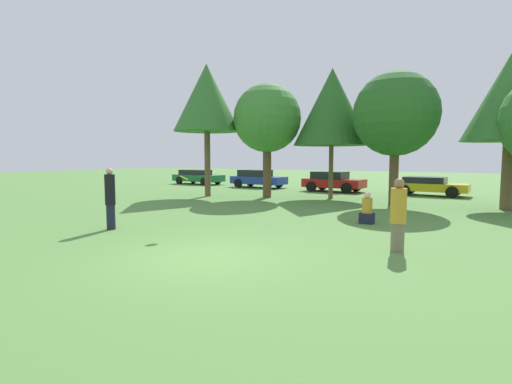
{
  "coord_description": "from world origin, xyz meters",
  "views": [
    {
      "loc": [
        5.37,
        -6.58,
        2.23
      ],
      "look_at": [
        -0.56,
        3.09,
        1.22
      ],
      "focal_mm": 26.67,
      "sensor_mm": 36.0,
      "label": 1
    }
  ],
  "objects_px": {
    "tree_0": "(207,98)",
    "parked_car_blue": "(257,178)",
    "person_catcher": "(398,215)",
    "tree_3": "(396,114)",
    "parked_car_red": "(333,181)",
    "person_thrower": "(110,198)",
    "tree_2": "(332,107)",
    "frisbee": "(184,178)",
    "tree_1": "(267,119)",
    "bystander_sitting": "(367,211)",
    "parked_car_yellow": "(429,185)",
    "parked_car_green": "(197,177)"
  },
  "relations": [
    {
      "from": "person_thrower",
      "to": "tree_2",
      "type": "height_order",
      "value": "tree_2"
    },
    {
      "from": "person_thrower",
      "to": "bystander_sitting",
      "type": "height_order",
      "value": "person_thrower"
    },
    {
      "from": "person_catcher",
      "to": "tree_1",
      "type": "xyz_separation_m",
      "value": [
        -8.95,
        9.3,
        3.54
      ]
    },
    {
      "from": "bystander_sitting",
      "to": "parked_car_red",
      "type": "distance_m",
      "value": 12.59
    },
    {
      "from": "person_thrower",
      "to": "frisbee",
      "type": "bearing_deg",
      "value": 5.56
    },
    {
      "from": "tree_1",
      "to": "tree_0",
      "type": "bearing_deg",
      "value": -159.9
    },
    {
      "from": "tree_0",
      "to": "parked_car_yellow",
      "type": "bearing_deg",
      "value": 33.31
    },
    {
      "from": "tree_1",
      "to": "frisbee",
      "type": "bearing_deg",
      "value": -73.29
    },
    {
      "from": "parked_car_red",
      "to": "person_thrower",
      "type": "bearing_deg",
      "value": -91.11
    },
    {
      "from": "tree_2",
      "to": "parked_car_blue",
      "type": "bearing_deg",
      "value": 148.23
    },
    {
      "from": "parked_car_green",
      "to": "parked_car_red",
      "type": "bearing_deg",
      "value": -1.1
    },
    {
      "from": "tree_0",
      "to": "parked_car_blue",
      "type": "distance_m",
      "value": 8.85
    },
    {
      "from": "frisbee",
      "to": "parked_car_blue",
      "type": "xyz_separation_m",
      "value": [
        -7.39,
        16.32,
        -0.95
      ]
    },
    {
      "from": "tree_0",
      "to": "parked_car_green",
      "type": "bearing_deg",
      "value": 133.47
    },
    {
      "from": "tree_0",
      "to": "tree_3",
      "type": "distance_m",
      "value": 10.4
    },
    {
      "from": "person_thrower",
      "to": "person_catcher",
      "type": "xyz_separation_m",
      "value": [
        8.27,
        1.73,
        -0.1
      ]
    },
    {
      "from": "bystander_sitting",
      "to": "tree_1",
      "type": "bearing_deg",
      "value": 141.66
    },
    {
      "from": "tree_0",
      "to": "parked_car_blue",
      "type": "bearing_deg",
      "value": 97.73
    },
    {
      "from": "person_thrower",
      "to": "parked_car_green",
      "type": "bearing_deg",
      "value": 111.0
    },
    {
      "from": "bystander_sitting",
      "to": "parked_car_yellow",
      "type": "height_order",
      "value": "parked_car_yellow"
    },
    {
      "from": "parked_car_blue",
      "to": "frisbee",
      "type": "bearing_deg",
      "value": -62.76
    },
    {
      "from": "frisbee",
      "to": "tree_0",
      "type": "distance_m",
      "value": 11.81
    },
    {
      "from": "parked_car_red",
      "to": "parked_car_yellow",
      "type": "distance_m",
      "value": 5.88
    },
    {
      "from": "bystander_sitting",
      "to": "parked_car_blue",
      "type": "bearing_deg",
      "value": 134.47
    },
    {
      "from": "person_thrower",
      "to": "parked_car_red",
      "type": "distance_m",
      "value": 16.71
    },
    {
      "from": "person_thrower",
      "to": "tree_3",
      "type": "xyz_separation_m",
      "value": [
        6.22,
        11.09,
        3.29
      ]
    },
    {
      "from": "tree_3",
      "to": "parked_car_red",
      "type": "relative_size",
      "value": 1.55
    },
    {
      "from": "person_thrower",
      "to": "tree_1",
      "type": "relative_size",
      "value": 0.3
    },
    {
      "from": "person_thrower",
      "to": "frisbee",
      "type": "xyz_separation_m",
      "value": [
        2.4,
        0.75,
        0.67
      ]
    },
    {
      "from": "tree_1",
      "to": "tree_2",
      "type": "relative_size",
      "value": 0.9
    },
    {
      "from": "frisbee",
      "to": "tree_2",
      "type": "height_order",
      "value": "tree_2"
    },
    {
      "from": "person_thrower",
      "to": "tree_2",
      "type": "bearing_deg",
      "value": 66.16
    },
    {
      "from": "bystander_sitting",
      "to": "parked_car_yellow",
      "type": "xyz_separation_m",
      "value": [
        0.46,
        11.76,
        0.17
      ]
    },
    {
      "from": "person_thrower",
      "to": "person_catcher",
      "type": "bearing_deg",
      "value": -0.0
    },
    {
      "from": "tree_0",
      "to": "parked_car_blue",
      "type": "height_order",
      "value": "tree_0"
    },
    {
      "from": "tree_1",
      "to": "parked_car_blue",
      "type": "distance_m",
      "value": 8.3
    },
    {
      "from": "bystander_sitting",
      "to": "parked_car_red",
      "type": "bearing_deg",
      "value": 115.43
    },
    {
      "from": "person_catcher",
      "to": "tree_3",
      "type": "bearing_deg",
      "value": -89.49
    },
    {
      "from": "person_catcher",
      "to": "parked_car_green",
      "type": "xyz_separation_m",
      "value": [
        -19.59,
        15.8,
        -0.23
      ]
    },
    {
      "from": "tree_1",
      "to": "parked_car_green",
      "type": "bearing_deg",
      "value": 148.57
    },
    {
      "from": "person_catcher",
      "to": "tree_3",
      "type": "xyz_separation_m",
      "value": [
        -2.05,
        9.36,
        3.39
      ]
    },
    {
      "from": "person_thrower",
      "to": "bystander_sitting",
      "type": "bearing_deg",
      "value": 27.09
    },
    {
      "from": "person_catcher",
      "to": "tree_2",
      "type": "bearing_deg",
      "value": -73.86
    },
    {
      "from": "tree_3",
      "to": "parked_car_red",
      "type": "xyz_separation_m",
      "value": [
        -5.06,
        5.58,
        -3.57
      ]
    },
    {
      "from": "person_thrower",
      "to": "frisbee",
      "type": "relative_size",
      "value": 6.57
    },
    {
      "from": "frisbee",
      "to": "tree_1",
      "type": "distance_m",
      "value": 11.09
    },
    {
      "from": "tree_2",
      "to": "tree_3",
      "type": "bearing_deg",
      "value": -19.34
    },
    {
      "from": "person_catcher",
      "to": "parked_car_green",
      "type": "height_order",
      "value": "person_catcher"
    },
    {
      "from": "tree_3",
      "to": "parked_car_green",
      "type": "height_order",
      "value": "tree_3"
    },
    {
      "from": "frisbee",
      "to": "person_thrower",
      "type": "bearing_deg",
      "value": -162.6
    }
  ]
}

